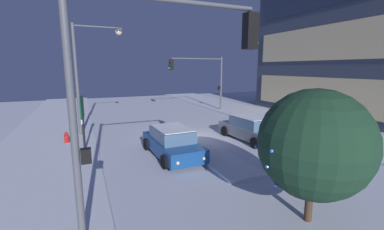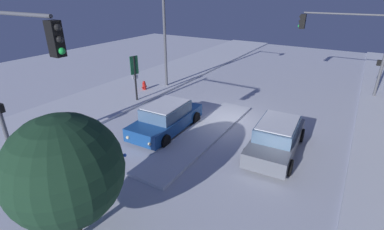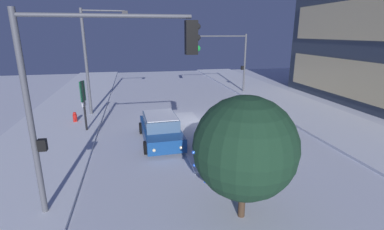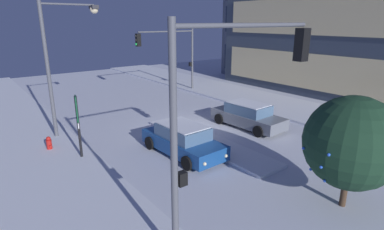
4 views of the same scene
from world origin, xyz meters
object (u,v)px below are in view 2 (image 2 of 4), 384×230
object	(u,v)px
traffic_light_corner_near_right	(11,66)
car_near	(166,118)
decorated_tree_median	(65,171)
traffic_light_corner_far_left	(348,37)
fire_hydrant	(144,86)
street_lamp_arched	(175,23)
parking_info_sign	(135,73)
car_far	(276,137)

from	to	relation	value
traffic_light_corner_near_right	car_near	bearing A→B (deg)	67.62
decorated_tree_median	traffic_light_corner_far_left	bearing A→B (deg)	164.66
car_near	decorated_tree_median	xyz separation A→B (m)	(6.99, 1.86, 1.65)
traffic_light_corner_near_right	fire_hydrant	size ratio (longest dim) A/B	8.09
street_lamp_arched	decorated_tree_median	bearing A→B (deg)	-69.51
parking_info_sign	car_near	bearing A→B (deg)	-13.55
traffic_light_corner_far_left	decorated_tree_median	world-z (taller)	traffic_light_corner_far_left
fire_hydrant	parking_info_sign	distance (m)	2.63
decorated_tree_median	car_near	bearing A→B (deg)	-165.10
car_far	traffic_light_corner_near_right	bearing A→B (deg)	126.85
traffic_light_corner_far_left	fire_hydrant	bearing A→B (deg)	30.95
parking_info_sign	fire_hydrant	bearing A→B (deg)	133.08
car_far	street_lamp_arched	bearing A→B (deg)	57.29
car_far	fire_hydrant	world-z (taller)	car_far
car_near	decorated_tree_median	bearing A→B (deg)	12.58
street_lamp_arched	parking_info_sign	bearing A→B (deg)	-102.60
car_near	street_lamp_arched	world-z (taller)	street_lamp_arched
parking_info_sign	decorated_tree_median	distance (m)	11.11
fire_hydrant	decorated_tree_median	xyz separation A→B (m)	(11.22, 6.95, 1.98)
street_lamp_arched	decorated_tree_median	world-z (taller)	street_lamp_arched
car_far	fire_hydrant	bearing A→B (deg)	69.29
traffic_light_corner_far_left	parking_info_sign	world-z (taller)	traffic_light_corner_far_left
car_far	traffic_light_corner_far_left	distance (m)	11.10
car_near	decorated_tree_median	distance (m)	7.42
car_near	street_lamp_arched	bearing A→B (deg)	-152.19
street_lamp_arched	parking_info_sign	size ratio (longest dim) A/B	2.36
traffic_light_corner_far_left	decorated_tree_median	bearing A→B (deg)	74.66
car_near	car_far	size ratio (longest dim) A/B	0.98
traffic_light_corner_near_right	decorated_tree_median	distance (m)	4.83
car_near	fire_hydrant	bearing A→B (deg)	-132.03
car_near	traffic_light_corner_far_left	distance (m)	13.73
traffic_light_corner_far_left	traffic_light_corner_near_right	size ratio (longest dim) A/B	0.92
car_near	parking_info_sign	xyz separation A→B (m)	(-2.35, -4.13, 1.23)
traffic_light_corner_far_left	street_lamp_arched	bearing A→B (deg)	27.89
traffic_light_corner_near_right	decorated_tree_median	world-z (taller)	traffic_light_corner_near_right
street_lamp_arched	car_far	bearing A→B (deg)	-31.36
car_near	decorated_tree_median	world-z (taller)	decorated_tree_median
fire_hydrant	street_lamp_arched	bearing A→B (deg)	136.23
car_far	street_lamp_arched	world-z (taller)	street_lamp_arched
traffic_light_corner_near_right	parking_info_sign	xyz separation A→B (m)	(-8.00, -1.80, -2.41)
car_near	traffic_light_corner_near_right	xyz separation A→B (m)	(5.65, -2.33, 3.64)
car_near	parking_info_sign	distance (m)	4.91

